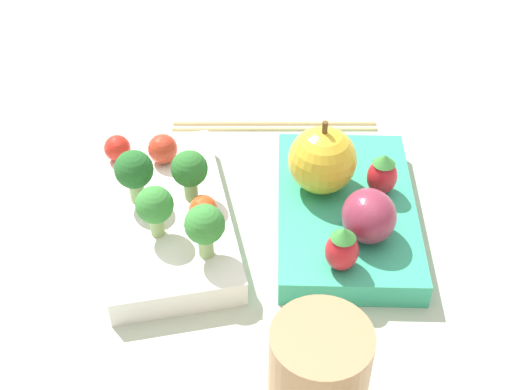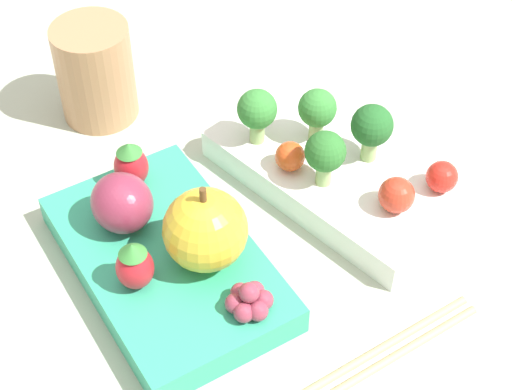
% 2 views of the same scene
% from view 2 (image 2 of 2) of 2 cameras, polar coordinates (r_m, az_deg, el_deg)
% --- Properties ---
extents(ground_plane, '(4.00, 4.00, 0.00)m').
position_cam_2_polar(ground_plane, '(0.66, -0.33, -1.49)').
color(ground_plane, '#ADB7A3').
extents(bento_box_savoury, '(0.21, 0.13, 0.02)m').
position_cam_2_polar(bento_box_savoury, '(0.68, 5.40, 1.46)').
color(bento_box_savoury, white).
rests_on(bento_box_savoury, ground_plane).
extents(bento_box_fruit, '(0.21, 0.14, 0.02)m').
position_cam_2_polar(bento_box_fruit, '(0.62, -5.94, -4.48)').
color(bento_box_fruit, '#33A87F').
rests_on(bento_box_fruit, ground_plane).
extents(broccoli_floret_0, '(0.03, 0.03, 0.05)m').
position_cam_2_polar(broccoli_floret_0, '(0.67, 4.11, 5.69)').
color(broccoli_floret_0, '#93B770').
rests_on(broccoli_floret_0, bento_box_savoury).
extents(broccoli_floret_1, '(0.03, 0.03, 0.05)m').
position_cam_2_polar(broccoli_floret_1, '(0.66, 7.73, 4.50)').
color(broccoli_floret_1, '#93B770').
rests_on(broccoli_floret_1, bento_box_savoury).
extents(broccoli_floret_2, '(0.03, 0.03, 0.05)m').
position_cam_2_polar(broccoli_floret_2, '(0.64, 4.64, 2.79)').
color(broccoli_floret_2, '#93B770').
rests_on(broccoli_floret_2, bento_box_savoury).
extents(broccoli_floret_3, '(0.03, 0.03, 0.05)m').
position_cam_2_polar(broccoli_floret_3, '(0.67, 0.08, 5.63)').
color(broccoli_floret_3, '#93B770').
rests_on(broccoli_floret_3, bento_box_savoury).
extents(cherry_tomato_0, '(0.02, 0.02, 0.02)m').
position_cam_2_polar(cherry_tomato_0, '(0.66, 2.29, 2.59)').
color(cherry_tomato_0, '#DB4C1E').
rests_on(cherry_tomato_0, bento_box_savoury).
extents(cherry_tomato_1, '(0.03, 0.03, 0.03)m').
position_cam_2_polar(cherry_tomato_1, '(0.64, 9.35, 0.00)').
color(cherry_tomato_1, red).
rests_on(cherry_tomato_1, bento_box_savoury).
extents(cherry_tomato_2, '(0.02, 0.02, 0.02)m').
position_cam_2_polar(cherry_tomato_2, '(0.66, 12.29, 1.19)').
color(cherry_tomato_2, red).
rests_on(cherry_tomato_2, bento_box_savoury).
extents(apple, '(0.06, 0.06, 0.07)m').
position_cam_2_polar(apple, '(0.58, -3.40, -2.34)').
color(apple, gold).
rests_on(apple, bento_box_fruit).
extents(strawberry_0, '(0.03, 0.03, 0.04)m').
position_cam_2_polar(strawberry_0, '(0.65, -8.34, 2.05)').
color(strawberry_0, red).
rests_on(strawberry_0, bento_box_fruit).
extents(strawberry_1, '(0.03, 0.03, 0.04)m').
position_cam_2_polar(strawberry_1, '(0.58, -8.10, -4.66)').
color(strawberry_1, red).
rests_on(strawberry_1, bento_box_fruit).
extents(plum, '(0.05, 0.04, 0.04)m').
position_cam_2_polar(plum, '(0.62, -8.92, -0.53)').
color(plum, '#892D47').
rests_on(plum, bento_box_fruit).
extents(grape_cluster, '(0.03, 0.03, 0.02)m').
position_cam_2_polar(grape_cluster, '(0.57, -0.46, -7.04)').
color(grape_cluster, '#93384C').
rests_on(grape_cluster, bento_box_fruit).
extents(drinking_cup, '(0.07, 0.07, 0.09)m').
position_cam_2_polar(drinking_cup, '(0.74, -10.66, 8.06)').
color(drinking_cup, tan).
rests_on(drinking_cup, ground_plane).
extents(chopsticks_pair, '(0.04, 0.21, 0.01)m').
position_cam_2_polar(chopsticks_pair, '(0.58, 6.36, -11.66)').
color(chopsticks_pair, tan).
rests_on(chopsticks_pair, ground_plane).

